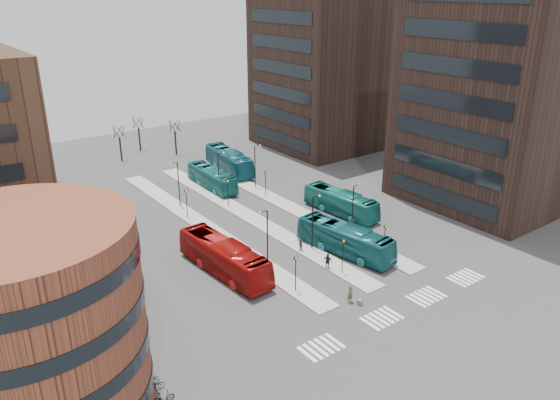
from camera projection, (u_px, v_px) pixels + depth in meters
ground at (425, 336)px, 45.58m from camera, size 160.00×160.00×0.00m
island_left at (206, 227)px, 65.75m from camera, size 2.50×45.00×0.15m
island_mid at (248, 215)px, 69.06m from camera, size 2.50×45.00×0.15m
island_right at (285, 205)px, 72.38m from camera, size 2.50×45.00×0.15m
suitcase at (360, 302)px, 49.87m from camera, size 0.48×0.40×0.55m
red_bus at (224, 257)px, 54.94m from camera, size 3.81×12.78×3.51m
teal_bus_a at (345, 239)px, 59.04m from camera, size 4.65×12.01×3.26m
teal_bus_b at (212, 178)px, 78.09m from camera, size 2.73×10.71×2.97m
teal_bus_c at (341, 202)px, 69.29m from camera, size 3.49×11.20×3.07m
teal_bus_d at (229, 160)px, 85.08m from camera, size 4.43×12.64×3.45m
traveller at (350, 294)px, 50.09m from camera, size 0.65×0.44×1.75m
commuter_a at (251, 259)px, 56.23m from camera, size 1.11×1.00×1.87m
commuter_b at (328, 261)px, 55.94m from camera, size 0.80×1.12×1.76m
commuter_c at (300, 245)px, 59.78m from camera, size 0.82×1.08×1.49m
bicycle_near at (154, 386)px, 39.29m from camera, size 1.58×0.62×0.82m
bicycle_mid at (163, 397)px, 38.10m from camera, size 1.65×0.70×0.96m
bicycle_far at (151, 382)px, 39.71m from camera, size 1.61×1.00×0.80m
crosswalk_stripes at (403, 308)px, 49.53m from camera, size 22.35×2.40×0.01m
round_building at (26, 325)px, 34.98m from camera, size 15.16×15.16×14.00m
tower_near at (501, 88)px, 69.68m from camera, size 20.12×20.00×30.00m
tower_far at (326, 60)px, 95.07m from camera, size 20.12×20.00×30.00m
sign_poles at (278, 217)px, 62.75m from camera, size 12.45×22.12×3.65m
lamp_posts at (260, 193)px, 66.63m from camera, size 14.04×20.24×6.12m
bare_trees at (145, 139)px, 92.86m from camera, size 10.97×8.14×5.90m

